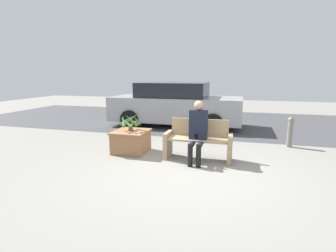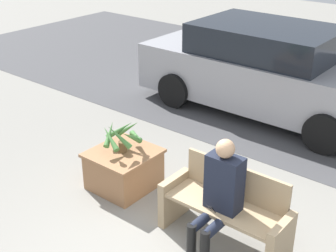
# 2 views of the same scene
# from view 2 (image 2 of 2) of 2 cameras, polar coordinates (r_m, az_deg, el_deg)

# --- Properties ---
(bench) EXTENTS (1.45, 0.50, 0.87)m
(bench) POSITION_cam_2_polar(r_m,az_deg,el_deg) (5.21, 7.10, -9.99)
(bench) COLOR tan
(bench) RESTS_ON ground_plane
(person_seated) EXTENTS (0.38, 0.61, 1.30)m
(person_seated) POSITION_cam_2_polar(r_m,az_deg,el_deg) (4.92, 6.26, -8.13)
(person_seated) COLOR black
(person_seated) RESTS_ON ground_plane
(planter_box) EXTENTS (0.79, 0.83, 0.52)m
(planter_box) POSITION_cam_2_polar(r_m,az_deg,el_deg) (6.20, -5.41, -5.09)
(planter_box) COLOR #936642
(planter_box) RESTS_ON ground_plane
(potted_plant) EXTENTS (0.56, 0.56, 0.45)m
(potted_plant) POSITION_cam_2_polar(r_m,az_deg,el_deg) (5.98, -5.61, -1.16)
(potted_plant) COLOR brown
(potted_plant) RESTS_ON planter_box
(parked_car) EXTENTS (4.60, 1.98, 1.56)m
(parked_car) POSITION_cam_2_polar(r_m,az_deg,el_deg) (8.48, 12.12, 6.65)
(parked_car) COLOR #99999E
(parked_car) RESTS_ON ground_plane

